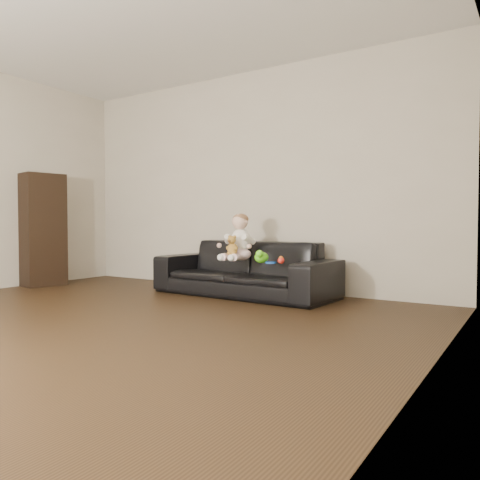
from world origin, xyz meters
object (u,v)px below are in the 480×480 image
Objects in this scene: sofa at (244,268)px; baby at (239,240)px; toy_green at (261,257)px; toy_rattle at (281,260)px; toy_blue_disc at (271,263)px; cabinet at (43,230)px; teddy_bear at (232,246)px.

baby is (0.01, -0.11, 0.32)m from sofa.
toy_rattle is at bearing 5.17° from toy_green.
baby reaches higher than toy_blue_disc.
sofa is at bearing 81.94° from baby.
toy_rattle reaches higher than toy_blue_disc.
toy_rattle is at bearing -0.27° from toy_blue_disc.
toy_rattle is (3.15, 0.45, -0.28)m from cabinet.
sofa is 2.69m from cabinet.
sofa is at bearing 89.94° from teddy_bear.
sofa is at bearing 26.13° from cabinet.
baby reaches higher than sofa.
baby is 2.41× the size of teddy_bear.
teddy_bear is at bearing -179.02° from toy_green.
sofa reaches higher than toy_green.
toy_blue_disc is at bearing 179.73° from toy_rattle.
toy_blue_disc is (0.45, 0.03, -0.16)m from teddy_bear.
toy_rattle is (0.57, -0.13, -0.19)m from baby.
baby is 7.53× the size of toy_rattle.
cabinet is 6.74× the size of teddy_bear.
toy_rattle is 0.12m from toy_blue_disc.
toy_green is at bearing -2.90° from teddy_bear.
toy_green is at bearing 19.48° from cabinet.
teddy_bear is at bearing -82.84° from sofa.
teddy_bear is at bearing -176.71° from toy_blue_disc.
toy_rattle is at bearing -24.62° from baby.
teddy_bear reaches higher than toy_green.
toy_blue_disc is (-0.11, 0.00, -0.03)m from toy_rattle.
cabinet reaches higher than toy_blue_disc.
cabinet reaches higher than sofa.
toy_green is 0.11m from toy_blue_disc.
toy_blue_disc is (3.04, 0.45, -0.31)m from cabinet.
toy_green is 2.44× the size of toy_rattle.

